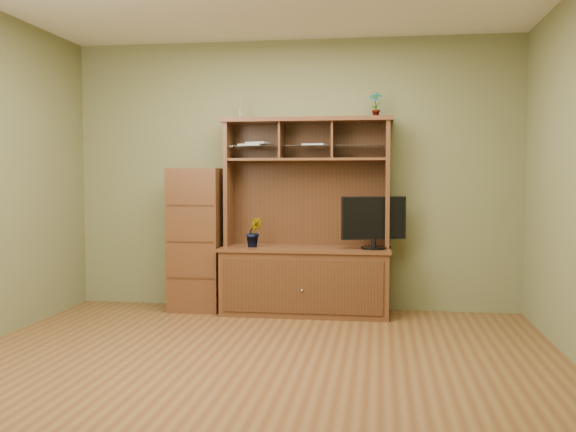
# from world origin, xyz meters

# --- Properties ---
(room) EXTENTS (4.54, 4.04, 2.74)m
(room) POSITION_xyz_m (0.00, 0.00, 1.35)
(room) COLOR brown
(room) RESTS_ON ground
(media_hutch) EXTENTS (1.66, 0.61, 1.90)m
(media_hutch) POSITION_xyz_m (0.16, 1.73, 0.52)
(media_hutch) COLOR #4E2716
(media_hutch) RESTS_ON room
(monitor) EXTENTS (0.61, 0.25, 0.50)m
(monitor) POSITION_xyz_m (0.81, 1.65, 0.91)
(monitor) COLOR black
(monitor) RESTS_ON media_hutch
(orchid_plant) EXTENTS (0.18, 0.15, 0.29)m
(orchid_plant) POSITION_xyz_m (-0.34, 1.65, 0.80)
(orchid_plant) COLOR #2F511B
(orchid_plant) RESTS_ON media_hutch
(top_plant) EXTENTS (0.15, 0.13, 0.25)m
(top_plant) POSITION_xyz_m (0.82, 1.80, 2.02)
(top_plant) COLOR #2C6021
(top_plant) RESTS_ON media_hutch
(reed_diffuser) EXTENTS (0.05, 0.05, 0.25)m
(reed_diffuser) POSITION_xyz_m (-0.50, 1.80, 2.00)
(reed_diffuser) COLOR silver
(reed_diffuser) RESTS_ON media_hutch
(magazines) EXTENTS (0.87, 0.21, 0.04)m
(magazines) POSITION_xyz_m (-0.17, 1.81, 1.65)
(magazines) COLOR #B6B6BB
(magazines) RESTS_ON media_hutch
(side_cabinet) EXTENTS (0.51, 0.46, 1.42)m
(side_cabinet) POSITION_xyz_m (-0.94, 1.75, 0.71)
(side_cabinet) COLOR #4E2716
(side_cabinet) RESTS_ON room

